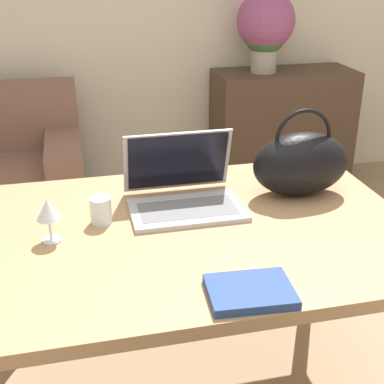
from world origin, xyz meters
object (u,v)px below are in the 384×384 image
(handbag, at_px, (301,163))
(laptop, at_px, (182,186))
(flower_vase, at_px, (266,26))
(wine_glass, at_px, (48,211))
(drinking_glass, at_px, (101,210))

(handbag, bearing_deg, laptop, 177.95)
(laptop, relative_size, flower_vase, 0.73)
(wine_glass, height_order, handbag, handbag)
(drinking_glass, distance_m, flower_vase, 2.16)
(drinking_glass, xyz_separation_m, wine_glass, (-0.15, -0.08, 0.05))
(wine_glass, bearing_deg, handbag, 9.95)
(laptop, bearing_deg, wine_glass, -159.28)
(laptop, xyz_separation_m, handbag, (0.42, -0.01, 0.05))
(wine_glass, distance_m, handbag, 0.86)
(wine_glass, xyz_separation_m, handbag, (0.85, 0.15, 0.02))
(laptop, bearing_deg, flower_vase, 62.03)
(laptop, distance_m, flower_vase, 1.95)
(wine_glass, distance_m, flower_vase, 2.31)
(laptop, height_order, flower_vase, flower_vase)
(laptop, xyz_separation_m, flower_vase, (0.90, 1.70, 0.28))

